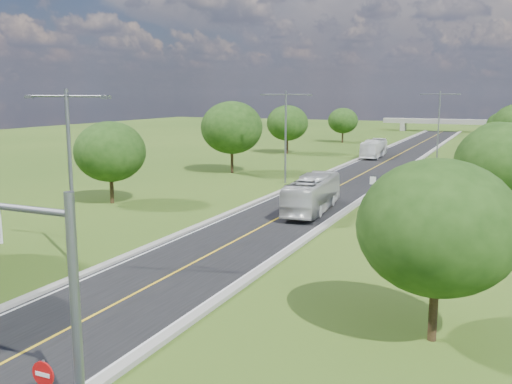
% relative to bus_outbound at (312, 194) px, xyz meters
% --- Properties ---
extents(ground, '(260.00, 260.00, 0.00)m').
position_rel_bus_outbound_xyz_m(ground, '(-1.62, 28.34, -1.53)').
color(ground, '#2C4914').
rests_on(ground, ground).
extents(road, '(8.00, 150.00, 0.06)m').
position_rel_bus_outbound_xyz_m(road, '(-1.62, 34.34, -1.50)').
color(road, black).
rests_on(road, ground).
extents(curb_left, '(0.50, 150.00, 0.22)m').
position_rel_bus_outbound_xyz_m(curb_left, '(-5.87, 34.34, -1.42)').
color(curb_left, gray).
rests_on(curb_left, ground).
extents(curb_right, '(0.50, 150.00, 0.22)m').
position_rel_bus_outbound_xyz_m(curb_right, '(2.63, 34.34, -1.42)').
color(curb_right, gray).
rests_on(curb_right, ground).
extents(signal_mast, '(8.54, 0.33, 7.20)m').
position_rel_bus_outbound_xyz_m(signal_mast, '(2.06, -32.66, 3.37)').
color(signal_mast, slate).
rests_on(signal_mast, ground).
extents(speed_limit_sign, '(0.55, 0.09, 2.40)m').
position_rel_bus_outbound_xyz_m(speed_limit_sign, '(3.58, 6.33, 0.07)').
color(speed_limit_sign, slate).
rests_on(speed_limit_sign, ground).
extents(overpass, '(30.00, 3.00, 3.20)m').
position_rel_bus_outbound_xyz_m(overpass, '(-1.62, 108.34, 0.88)').
color(overpass, gray).
rests_on(overpass, ground).
extents(streetlight_near_left, '(5.90, 0.25, 10.00)m').
position_rel_bus_outbound_xyz_m(streetlight_near_left, '(-7.62, -19.66, 4.41)').
color(streetlight_near_left, slate).
rests_on(streetlight_near_left, ground).
extents(streetlight_mid_left, '(5.90, 0.25, 10.00)m').
position_rel_bus_outbound_xyz_m(streetlight_mid_left, '(-7.62, 13.34, 4.41)').
color(streetlight_mid_left, slate).
rests_on(streetlight_mid_left, ground).
extents(streetlight_far_right, '(5.90, 0.25, 10.00)m').
position_rel_bus_outbound_xyz_m(streetlight_far_right, '(4.38, 46.34, 4.41)').
color(streetlight_far_right, slate).
rests_on(streetlight_far_right, ground).
extents(tree_lb, '(6.30, 6.30, 7.33)m').
position_rel_bus_outbound_xyz_m(tree_lb, '(-17.62, -3.66, 3.11)').
color(tree_lb, black).
rests_on(tree_lb, ground).
extents(tree_lc, '(7.56, 7.56, 8.79)m').
position_rel_bus_outbound_xyz_m(tree_lc, '(-16.62, 18.34, 4.04)').
color(tree_lc, black).
rests_on(tree_lc, ground).
extents(tree_ld, '(6.72, 6.72, 7.82)m').
position_rel_bus_outbound_xyz_m(tree_ld, '(-18.62, 42.34, 3.42)').
color(tree_ld, black).
rests_on(tree_ld, ground).
extents(tree_le, '(5.88, 5.88, 6.84)m').
position_rel_bus_outbound_xyz_m(tree_le, '(-16.12, 66.34, 2.80)').
color(tree_le, black).
rests_on(tree_le, ground).
extents(tree_ra, '(6.30, 6.30, 7.33)m').
position_rel_bus_outbound_xyz_m(tree_ra, '(12.38, -21.66, 3.11)').
color(tree_ra, black).
rests_on(tree_ra, ground).
extents(tree_rb, '(6.72, 6.72, 7.82)m').
position_rel_bus_outbound_xyz_m(tree_rb, '(14.38, -1.66, 3.42)').
color(tree_rb, black).
rests_on(tree_rb, ground).
extents(tree_rc, '(5.88, 5.88, 6.84)m').
position_rel_bus_outbound_xyz_m(tree_rc, '(13.38, 20.34, 2.80)').
color(tree_rc, black).
rests_on(tree_rc, ground).
extents(tree_re, '(5.46, 5.46, 6.35)m').
position_rel_bus_outbound_xyz_m(tree_re, '(12.88, 68.34, 2.49)').
color(tree_re, black).
rests_on(tree_re, ground).
extents(bus_outbound, '(3.31, 10.73, 2.94)m').
position_rel_bus_outbound_xyz_m(bus_outbound, '(0.00, 0.00, 0.00)').
color(bus_outbound, beige).
rests_on(bus_outbound, road).
extents(bus_inbound, '(2.54, 9.83, 2.72)m').
position_rel_bus_outbound_xyz_m(bus_inbound, '(-4.42, 42.17, -0.11)').
color(bus_inbound, white).
rests_on(bus_inbound, road).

